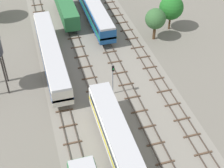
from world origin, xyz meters
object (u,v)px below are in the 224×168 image
passenger_coach_far_left_mid (51,53)px  freight_boxcar_left_far (66,7)px  passenger_coach_left_near (124,154)px  signal_post_near (113,76)px  passenger_coach_centre_left_midfar (93,7)px

passenger_coach_far_left_mid → freight_boxcar_left_far: size_ratio=1.57×
freight_boxcar_left_far → passenger_coach_left_near: bearing=-90.0°
passenger_coach_left_near → signal_post_near: 13.27m
passenger_coach_centre_left_midfar → signal_post_near: (-2.48, -22.25, 0.68)m
passenger_coach_left_near → passenger_coach_far_left_mid: size_ratio=1.00×
passenger_coach_centre_left_midfar → freight_boxcar_left_far: 5.26m
passenger_coach_left_near → passenger_coach_far_left_mid: 22.69m
freight_boxcar_left_far → signal_post_near: (2.47, -24.01, 0.85)m
passenger_coach_centre_left_midfar → freight_boxcar_left_far: size_ratio=1.57×
passenger_coach_far_left_mid → passenger_coach_centre_left_midfar: same height
passenger_coach_far_left_mid → signal_post_near: signal_post_near is taller
freight_boxcar_left_far → signal_post_near: size_ratio=2.71×
passenger_coach_far_left_mid → freight_boxcar_left_far: (4.96, 14.89, -0.16)m
freight_boxcar_left_far → signal_post_near: signal_post_near is taller
signal_post_near → passenger_coach_centre_left_midfar: bearing=83.6°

